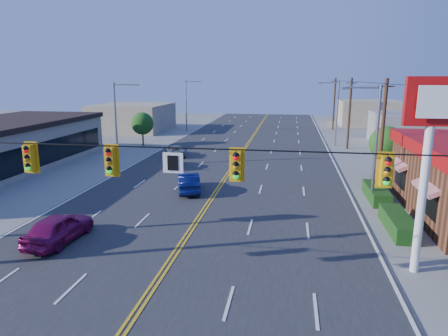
% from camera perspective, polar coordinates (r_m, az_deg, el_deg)
% --- Properties ---
extents(ground, '(160.00, 160.00, 0.00)m').
position_cam_1_polar(ground, '(16.82, -10.86, -17.59)').
color(ground, gray).
rests_on(ground, ground).
extents(road, '(20.00, 120.00, 0.06)m').
position_cam_1_polar(road, '(34.99, 0.45, -1.09)').
color(road, '#2D2D30').
rests_on(road, ground).
extents(signal_span, '(24.32, 0.34, 9.00)m').
position_cam_1_polar(signal_span, '(15.02, -12.06, -1.21)').
color(signal_span, '#47301E').
rests_on(signal_span, ground).
extents(kfc_pylon, '(2.20, 0.36, 8.50)m').
position_cam_1_polar(kfc_pylon, '(18.59, 27.24, 3.96)').
color(kfc_pylon, white).
rests_on(kfc_pylon, ground).
extents(streetlight_se, '(2.55, 0.25, 8.00)m').
position_cam_1_polar(streetlight_se, '(28.35, 20.56, 4.03)').
color(streetlight_se, gray).
rests_on(streetlight_se, ground).
extents(streetlight_ne, '(2.55, 0.25, 8.00)m').
position_cam_1_polar(streetlight_ne, '(51.97, 15.65, 8.03)').
color(streetlight_ne, gray).
rests_on(streetlight_ne, ground).
extents(streetlight_sw, '(2.55, 0.25, 8.00)m').
position_cam_1_polar(streetlight_sw, '(39.22, -14.94, 6.65)').
color(streetlight_sw, gray).
rests_on(streetlight_sw, ground).
extents(streetlight_nw, '(2.55, 0.25, 8.00)m').
position_cam_1_polar(streetlight_nw, '(63.73, -5.25, 9.25)').
color(streetlight_nw, gray).
rests_on(streetlight_nw, ground).
extents(utility_pole_near, '(0.28, 0.28, 8.40)m').
position_cam_1_polar(utility_pole_near, '(32.56, 21.66, 4.43)').
color(utility_pole_near, '#47301E').
rests_on(utility_pole_near, ground).
extents(utility_pole_mid, '(0.28, 0.28, 8.40)m').
position_cam_1_polar(utility_pole_mid, '(50.19, 17.47, 7.39)').
color(utility_pole_mid, '#47301E').
rests_on(utility_pole_mid, ground).
extents(utility_pole_far, '(0.28, 0.28, 8.40)m').
position_cam_1_polar(utility_pole_far, '(68.02, 15.45, 8.80)').
color(utility_pole_far, '#47301E').
rests_on(utility_pole_far, ground).
extents(tree_kfc_rear, '(2.94, 2.94, 4.41)m').
position_cam_1_polar(tree_kfc_rear, '(36.88, 22.21, 3.28)').
color(tree_kfc_rear, '#47301E').
rests_on(tree_kfc_rear, ground).
extents(tree_west, '(2.80, 2.80, 4.20)m').
position_cam_1_polar(tree_west, '(51.26, -11.60, 6.24)').
color(tree_west, '#47301E').
rests_on(tree_west, ground).
extents(bld_east_mid, '(12.00, 10.00, 4.00)m').
position_cam_1_polar(bld_east_mid, '(56.44, 26.70, 4.91)').
color(bld_east_mid, gray).
rests_on(bld_east_mid, ground).
extents(bld_west_far, '(11.00, 12.00, 4.20)m').
position_cam_1_polar(bld_west_far, '(66.84, -12.93, 7.07)').
color(bld_west_far, tan).
rests_on(bld_west_far, ground).
extents(bld_east_far, '(10.00, 10.00, 4.40)m').
position_cam_1_polar(bld_east_far, '(77.02, 19.85, 7.43)').
color(bld_east_far, tan).
rests_on(bld_east_far, ground).
extents(car_magenta, '(2.03, 4.52, 1.51)m').
position_cam_1_polar(car_magenta, '(22.67, -22.52, -8.05)').
color(car_magenta, '#7D0D4C').
rests_on(car_magenta, ground).
extents(car_blue, '(2.80, 4.65, 1.45)m').
position_cam_1_polar(car_blue, '(30.14, -5.13, -2.07)').
color(car_blue, '#0D144C').
rests_on(car_blue, ground).
extents(car_white, '(2.48, 4.28, 1.17)m').
position_cam_1_polar(car_white, '(38.50, -7.27, 0.94)').
color(car_white, '#B9B9B9').
rests_on(car_white, ground).
extents(car_silver, '(3.25, 4.57, 1.16)m').
position_cam_1_polar(car_silver, '(43.92, -6.97, 2.41)').
color(car_silver, gray).
rests_on(car_silver, ground).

